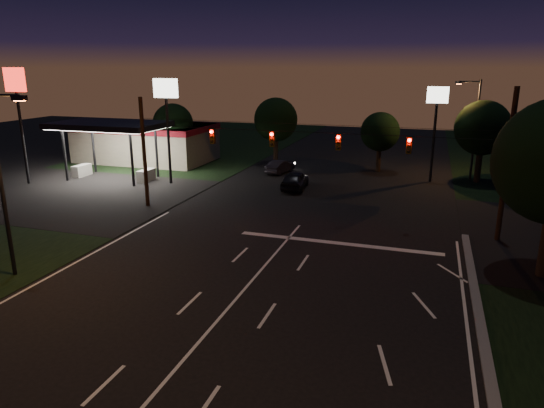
% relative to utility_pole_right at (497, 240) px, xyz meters
% --- Properties ---
extents(ground, '(140.00, 140.00, 0.00)m').
position_rel_utility_pole_right_xyz_m(ground, '(-12.00, -15.00, 0.00)').
color(ground, black).
rests_on(ground, ground).
extents(cross_street_left, '(20.00, 16.00, 0.02)m').
position_rel_utility_pole_right_xyz_m(cross_street_left, '(-32.00, 1.00, 0.00)').
color(cross_street_left, black).
rests_on(cross_street_left, ground).
extents(stop_bar, '(12.00, 0.50, 0.01)m').
position_rel_utility_pole_right_xyz_m(stop_bar, '(-9.00, -3.50, 0.01)').
color(stop_bar, silver).
rests_on(stop_bar, ground).
extents(utility_pole_right, '(0.30, 0.30, 9.00)m').
position_rel_utility_pole_right_xyz_m(utility_pole_right, '(0.00, 0.00, 0.00)').
color(utility_pole_right, black).
rests_on(utility_pole_right, ground).
extents(utility_pole_left, '(0.28, 0.28, 8.00)m').
position_rel_utility_pole_right_xyz_m(utility_pole_left, '(-24.00, 0.00, 0.00)').
color(utility_pole_left, black).
rests_on(utility_pole_left, ground).
extents(signal_span, '(24.00, 0.40, 1.56)m').
position_rel_utility_pole_right_xyz_m(signal_span, '(-12.00, -0.04, 5.50)').
color(signal_span, black).
rests_on(signal_span, ground).
extents(gas_station, '(14.20, 16.10, 5.25)m').
position_rel_utility_pole_right_xyz_m(gas_station, '(-33.86, 15.39, 2.38)').
color(gas_station, gray).
rests_on(gas_station, ground).
extents(pole_sign_left_near, '(2.20, 0.30, 9.10)m').
position_rel_utility_pole_right_xyz_m(pole_sign_left_near, '(-26.00, 7.00, 6.98)').
color(pole_sign_left_near, black).
rests_on(pole_sign_left_near, ground).
extents(pole_sign_left_far, '(2.00, 0.30, 10.00)m').
position_rel_utility_pole_right_xyz_m(pole_sign_left_far, '(-38.00, 3.00, 7.61)').
color(pole_sign_left_far, black).
rests_on(pole_sign_left_far, ground).
extents(pole_sign_right, '(1.80, 0.30, 8.40)m').
position_rel_utility_pole_right_xyz_m(pole_sign_right, '(-4.00, 15.00, 6.24)').
color(pole_sign_right, black).
rests_on(pole_sign_right, ground).
extents(street_light_left, '(2.20, 0.35, 9.00)m').
position_rel_utility_pole_right_xyz_m(street_light_left, '(-23.24, -13.00, 5.24)').
color(street_light_left, black).
rests_on(street_light_left, ground).
extents(street_light_right_far, '(2.20, 0.35, 9.00)m').
position_rel_utility_pole_right_xyz_m(street_light_right_far, '(-0.76, 17.00, 5.24)').
color(street_light_right_far, black).
rests_on(street_light_right_far, ground).
extents(tree_far_a, '(4.20, 4.20, 6.42)m').
position_rel_utility_pole_right_xyz_m(tree_far_a, '(-29.98, 15.12, 4.26)').
color(tree_far_a, black).
rests_on(tree_far_a, ground).
extents(tree_far_b, '(4.60, 4.60, 6.98)m').
position_rel_utility_pole_right_xyz_m(tree_far_b, '(-19.98, 19.13, 4.61)').
color(tree_far_b, black).
rests_on(tree_far_b, ground).
extents(tree_far_c, '(3.80, 3.80, 5.86)m').
position_rel_utility_pole_right_xyz_m(tree_far_c, '(-8.98, 18.10, 3.90)').
color(tree_far_c, black).
rests_on(tree_far_c, ground).
extents(tree_far_d, '(4.80, 4.80, 7.30)m').
position_rel_utility_pole_right_xyz_m(tree_far_d, '(0.02, 16.13, 4.83)').
color(tree_far_d, black).
rests_on(tree_far_d, ground).
extents(car_oncoming_a, '(2.21, 4.74, 1.57)m').
position_rel_utility_pole_right_xyz_m(car_oncoming_a, '(-14.96, 8.51, 0.78)').
color(car_oncoming_a, black).
rests_on(car_oncoming_a, ground).
extents(car_oncoming_b, '(2.07, 4.08, 1.28)m').
position_rel_utility_pole_right_xyz_m(car_oncoming_b, '(-18.07, 14.36, 0.64)').
color(car_oncoming_b, black).
rests_on(car_oncoming_b, ground).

